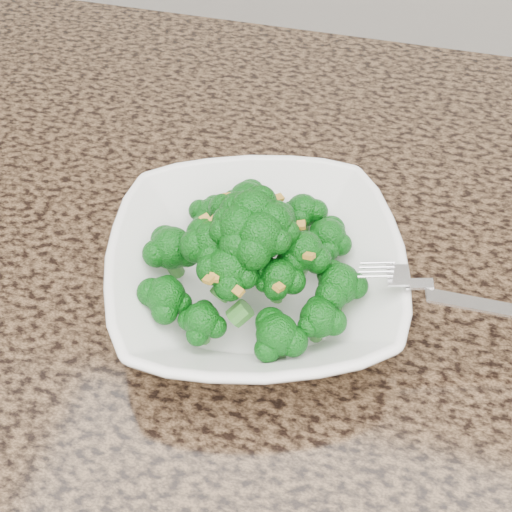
% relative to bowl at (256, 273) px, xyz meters
% --- Properties ---
extents(granite_counter, '(1.64, 1.04, 0.03)m').
position_rel_bowl_xyz_m(granite_counter, '(-0.03, -0.08, -0.04)').
color(granite_counter, brown).
rests_on(granite_counter, cabinet).
extents(bowl, '(0.30, 0.30, 0.06)m').
position_rel_bowl_xyz_m(bowl, '(0.00, 0.00, 0.00)').
color(bowl, white).
rests_on(bowl, granite_counter).
extents(broccoli_pile, '(0.21, 0.21, 0.06)m').
position_rel_bowl_xyz_m(broccoli_pile, '(0.00, 0.00, 0.06)').
color(broccoli_pile, '#0A590E').
rests_on(broccoli_pile, bowl).
extents(garlic_topping, '(0.12, 0.12, 0.01)m').
position_rel_bowl_xyz_m(garlic_topping, '(0.00, 0.00, 0.10)').
color(garlic_topping, '#BD8C2E').
rests_on(garlic_topping, broccoli_pile).
extents(fork, '(0.17, 0.06, 0.01)m').
position_rel_bowl_xyz_m(fork, '(0.13, -0.01, 0.03)').
color(fork, silver).
rests_on(fork, bowl).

